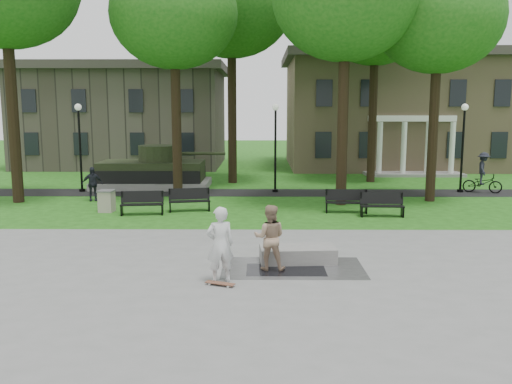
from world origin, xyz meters
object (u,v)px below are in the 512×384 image
Objects in this scene: park_bench_0 at (142,202)px; trash_bin at (107,201)px; skateboarder at (220,245)px; concrete_block at (298,254)px; friend_watching at (270,237)px; cyclist at (483,176)px.

park_bench_0 reaches higher than trash_bin.
concrete_block is at bearing -155.96° from skateboarder.
friend_watching is (1.30, 1.12, -0.08)m from skateboarder.
cyclist is 18.03m from park_bench_0.
friend_watching is 9.58m from park_bench_0.
concrete_block is at bearing 160.42° from cyclist.
concrete_block is 1.01× the size of cyclist.
trash_bin is at bearing 135.22° from concrete_block.
concrete_block is 1.34m from friend_watching.
cyclist is (12.93, 15.27, -0.13)m from skateboarder.
cyclist is 19.45m from trash_bin.
skateboarder is at bearing -138.22° from concrete_block.
skateboarder is 1.72m from friend_watching.
cyclist is at bearing -124.94° from friend_watching.
concrete_block is 1.20× the size of friend_watching.
cyclist is 2.27× the size of trash_bin.
friend_watching is at bearing -62.50° from park_bench_0.
park_bench_0 is (-16.93, -6.18, -0.37)m from cyclist.
cyclist reaches higher than concrete_block.
trash_bin is at bearing -46.27° from friend_watching.
trash_bin is at bearing -77.27° from skateboarder.
skateboarder reaches higher than friend_watching.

